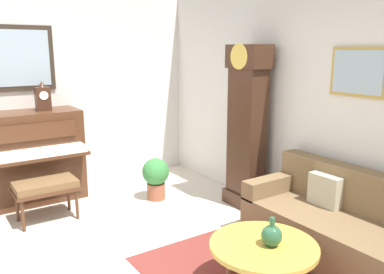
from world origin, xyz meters
name	(u,v)px	position (x,y,z in m)	size (l,w,h in m)	color
wall_left	(29,91)	(-2.60, 0.00, 1.41)	(0.13, 4.90, 2.80)	silver
wall_back	(301,99)	(0.01, 2.40, 1.40)	(5.30, 0.13, 2.80)	silver
piano	(24,158)	(-2.23, -0.21, 0.60)	(0.87, 1.44, 1.19)	#4C2B19
piano_bench	(46,187)	(-1.49, -0.14, 0.41)	(0.42, 0.70, 0.48)	#4C2B19
grandfather_clock	(247,132)	(-0.55, 2.09, 0.96)	(0.52, 0.34, 2.03)	#3D2316
couch	(343,228)	(0.99, 1.96, 0.31)	(1.90, 0.80, 0.84)	brown
coffee_table	(264,247)	(0.95, 0.95, 0.40)	(0.88, 0.88, 0.43)	gold
mantel_clock	(43,97)	(-2.23, 0.09, 1.36)	(0.13, 0.18, 0.38)	#3D2316
green_jug	(272,236)	(1.01, 0.98, 0.52)	(0.17, 0.17, 0.24)	#234C33
potted_plant	(156,176)	(-1.37, 1.24, 0.32)	(0.36, 0.36, 0.56)	#935138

